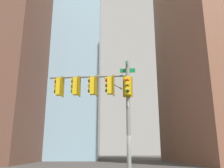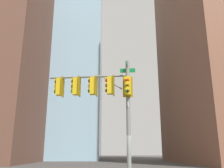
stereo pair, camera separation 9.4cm
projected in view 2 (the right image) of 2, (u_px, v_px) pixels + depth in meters
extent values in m
cylinder|color=slate|center=(128.00, 119.00, 13.37)|extent=(0.23, 0.23, 6.71)
cylinder|color=slate|center=(88.00, 77.00, 14.26)|extent=(0.70, 4.55, 0.12)
cylinder|color=slate|center=(113.00, 84.00, 13.99)|extent=(0.22, 1.04, 0.75)
cube|color=#0F6B33|center=(127.00, 66.00, 14.19)|extent=(1.20, 0.18, 0.24)
cube|color=#0F6B33|center=(128.00, 71.00, 14.11)|extent=(0.14, 0.87, 0.24)
cube|color=white|center=(128.00, 105.00, 13.58)|extent=(0.45, 0.09, 0.24)
cube|color=gold|center=(110.00, 86.00, 13.98)|extent=(0.38, 0.38, 1.00)
cube|color=#7D640C|center=(114.00, 85.00, 13.96)|extent=(0.54, 0.11, 1.16)
sphere|color=red|center=(107.00, 81.00, 14.08)|extent=(0.20, 0.20, 0.20)
cylinder|color=gold|center=(106.00, 79.00, 14.11)|extent=(0.23, 0.07, 0.23)
sphere|color=#4C330A|center=(107.00, 86.00, 14.00)|extent=(0.20, 0.20, 0.20)
cylinder|color=gold|center=(106.00, 84.00, 14.03)|extent=(0.23, 0.07, 0.23)
sphere|color=#0A3819|center=(107.00, 91.00, 13.92)|extent=(0.20, 0.20, 0.20)
cylinder|color=gold|center=(106.00, 89.00, 13.95)|extent=(0.23, 0.07, 0.23)
cube|color=gold|center=(93.00, 86.00, 14.08)|extent=(0.38, 0.38, 1.00)
cube|color=#7D640C|center=(96.00, 86.00, 14.06)|extent=(0.54, 0.11, 1.16)
sphere|color=#470A07|center=(90.00, 81.00, 14.18)|extent=(0.20, 0.20, 0.20)
cylinder|color=gold|center=(89.00, 80.00, 14.21)|extent=(0.23, 0.07, 0.23)
sphere|color=#F29E0C|center=(90.00, 86.00, 14.10)|extent=(0.20, 0.20, 0.20)
cylinder|color=gold|center=(89.00, 85.00, 14.13)|extent=(0.23, 0.07, 0.23)
sphere|color=#0A3819|center=(90.00, 91.00, 14.02)|extent=(0.20, 0.20, 0.20)
cylinder|color=gold|center=(88.00, 90.00, 14.05)|extent=(0.23, 0.07, 0.23)
cube|color=gold|center=(76.00, 86.00, 14.18)|extent=(0.38, 0.38, 1.00)
cube|color=#7D640C|center=(79.00, 86.00, 14.16)|extent=(0.54, 0.11, 1.16)
sphere|color=#470A07|center=(73.00, 82.00, 14.28)|extent=(0.20, 0.20, 0.20)
cylinder|color=gold|center=(72.00, 80.00, 14.31)|extent=(0.23, 0.07, 0.23)
sphere|color=#4C330A|center=(73.00, 87.00, 14.20)|extent=(0.20, 0.20, 0.20)
cylinder|color=gold|center=(72.00, 85.00, 14.23)|extent=(0.23, 0.07, 0.23)
sphere|color=green|center=(72.00, 92.00, 14.12)|extent=(0.20, 0.20, 0.20)
cylinder|color=gold|center=(71.00, 90.00, 14.15)|extent=(0.23, 0.07, 0.23)
cube|color=gold|center=(59.00, 87.00, 14.27)|extent=(0.38, 0.38, 1.00)
cube|color=#7D640C|center=(63.00, 87.00, 14.26)|extent=(0.54, 0.11, 1.16)
sphere|color=#470A07|center=(56.00, 82.00, 14.37)|extent=(0.20, 0.20, 0.20)
cylinder|color=gold|center=(55.00, 81.00, 14.40)|extent=(0.23, 0.07, 0.23)
sphere|color=#F29E0C|center=(56.00, 87.00, 14.29)|extent=(0.20, 0.20, 0.20)
cylinder|color=gold|center=(55.00, 86.00, 14.32)|extent=(0.23, 0.07, 0.23)
sphere|color=#0A3819|center=(56.00, 92.00, 14.21)|extent=(0.20, 0.20, 0.20)
cylinder|color=gold|center=(55.00, 90.00, 14.25)|extent=(0.23, 0.07, 0.23)
cube|color=gold|center=(128.00, 86.00, 13.54)|extent=(0.38, 0.38, 1.00)
cube|color=#7D640C|center=(128.00, 87.00, 13.73)|extent=(0.11, 0.54, 1.16)
sphere|color=red|center=(127.00, 80.00, 13.43)|extent=(0.20, 0.20, 0.20)
cylinder|color=gold|center=(127.00, 78.00, 13.39)|extent=(0.07, 0.23, 0.23)
sphere|color=#4C330A|center=(127.00, 85.00, 13.35)|extent=(0.20, 0.20, 0.20)
cylinder|color=gold|center=(127.00, 83.00, 13.31)|extent=(0.07, 0.23, 0.23)
sphere|color=#0A3819|center=(128.00, 90.00, 13.27)|extent=(0.20, 0.20, 0.20)
cylinder|color=gold|center=(128.00, 89.00, 13.23)|extent=(0.07, 0.23, 0.23)
cube|color=brown|center=(224.00, 21.00, 43.54)|extent=(26.28, 18.69, 48.01)
cube|color=#8CB2C6|center=(57.00, 17.00, 64.48)|extent=(24.76, 23.42, 71.54)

